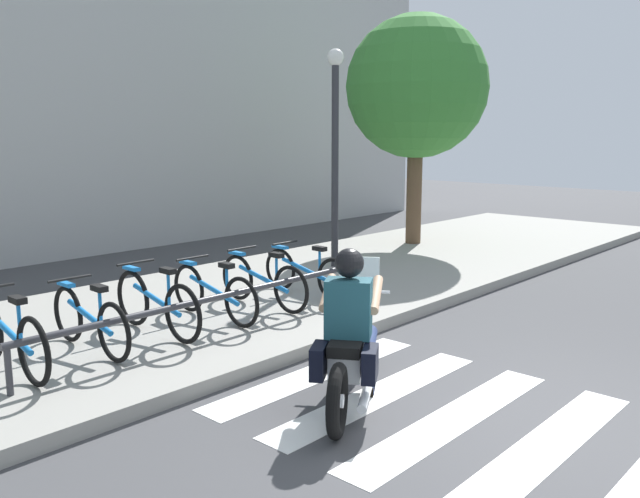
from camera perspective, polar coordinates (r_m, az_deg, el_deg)
ground_plane at (r=5.97m, az=20.59°, el=-14.51°), size 48.00×48.00×0.00m
sidewalk at (r=8.90m, az=-10.70°, el=-5.40°), size 24.00×4.40×0.15m
crosswalk_stripe_2 at (r=5.59m, az=18.80°, el=-16.09°), size 2.80×0.40×0.01m
crosswalk_stripe_3 at (r=5.91m, az=11.47°, el=-14.25°), size 2.80×0.40×0.01m
crosswalk_stripe_4 at (r=6.32m, az=5.10°, el=-12.44°), size 2.80×0.40×0.01m
crosswalk_stripe_5 at (r=6.80m, az=-0.36°, el=-10.74°), size 2.80×0.40×0.01m
motorcycle at (r=6.07m, az=2.69°, el=-8.82°), size 1.92×1.28×1.21m
rider at (r=5.89m, az=2.58°, el=-5.71°), size 0.77×0.73×1.43m
bicycle_0 at (r=6.95m, az=-25.34°, el=-6.87°), size 0.48×1.70×0.79m
bicycle_1 at (r=7.28m, az=-19.37°, el=-5.84°), size 0.48×1.60×0.75m
bicycle_2 at (r=7.68m, az=-14.01°, el=-4.60°), size 0.48×1.68×0.80m
bicycle_3 at (r=8.15m, az=-9.22°, el=-3.75°), size 0.48×1.66×0.74m
bicycle_4 at (r=8.66m, az=-4.98°, el=-2.80°), size 0.48×1.67×0.76m
bicycle_5 at (r=9.22m, az=-1.25°, el=-2.03°), size 0.48×1.66×0.73m
bike_rack at (r=7.46m, az=-9.04°, el=-4.40°), size 4.69×0.07×0.49m
street_lamp at (r=11.10m, az=1.32°, el=9.56°), size 0.28×0.28×3.77m
tree_near_rack at (r=13.71m, az=8.39°, el=13.68°), size 2.86×2.86×4.76m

